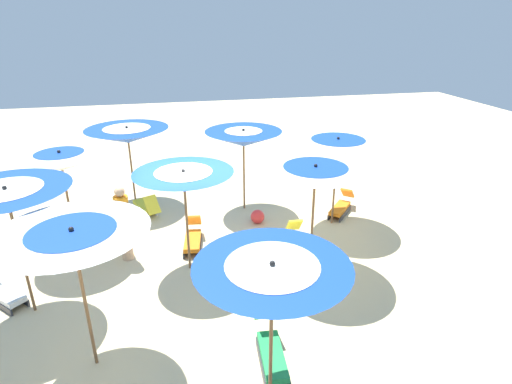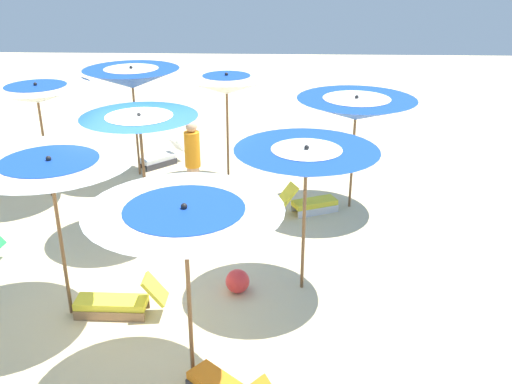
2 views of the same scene
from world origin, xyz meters
The scene contains 18 objects.
ground centered at (0.00, 0.00, -0.02)m, with size 37.13×37.13×0.04m, color beige.
beach_umbrella_0 centered at (-1.02, 3.51, 2.04)m, with size 2.11×2.11×2.28m.
beach_umbrella_1 centered at (-2.38, 1.48, 1.99)m, with size 2.00×2.00×2.25m.
beach_umbrella_2 centered at (-3.42, -1.49, 1.98)m, with size 2.20×2.20×2.23m.
beach_umbrella_3 centered at (0.87, 2.26, 2.11)m, with size 2.18×2.18×2.33m.
beach_umbrella_4 centered at (0.30, -0.21, 2.01)m, with size 1.95×1.95×2.22m.
beach_umbrella_5 centered at (-0.94, -2.65, 2.14)m, with size 2.02×2.02×2.38m.
beach_umbrella_6 centered at (3.89, 0.63, 2.04)m, with size 1.91×1.91×2.27m.
beach_umbrella_7 centered at (2.64, -1.79, 2.12)m, with size 2.06×2.06×2.34m.
beach_umbrella_8 centered at (1.09, -3.05, 2.17)m, with size 2.02×2.02×2.43m.
lounger_0 centered at (0.72, -3.64, 0.20)m, with size 1.02×1.02×0.57m.
lounger_1 centered at (3.17, 0.83, 0.21)m, with size 1.35×0.45×0.64m.
lounger_2 centered at (0.19, 2.27, 0.20)m, with size 1.28×0.38×0.61m.
lounger_3 centered at (-1.50, 3.95, 0.20)m, with size 1.19×1.09×0.58m.
lounger_4 centered at (-0.60, -0.07, 0.20)m, with size 1.28×0.53×0.59m.
lounger_5 centered at (-2.62, -1.17, 0.21)m, with size 1.24×0.80×0.64m.
beachgoer_0 centered at (-0.35, -1.50, 0.89)m, with size 0.30×0.30×1.70m.
beach_ball centered at (-1.43, 1.64, 0.18)m, with size 0.36×0.36×0.36m, color red.
Camera 1 is at (7.93, -0.45, 4.89)m, focal length 29.25 mm.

